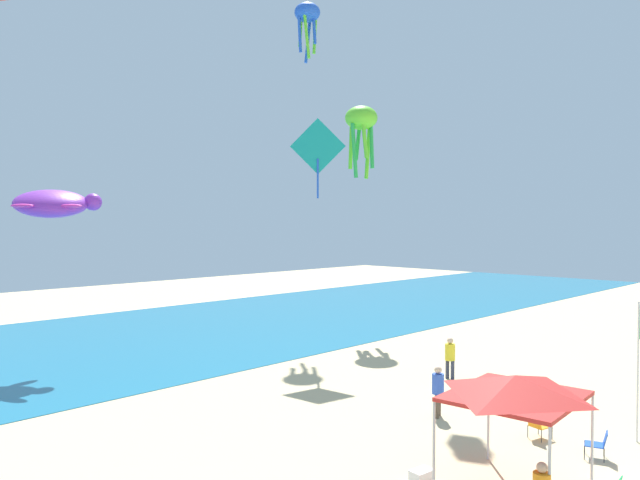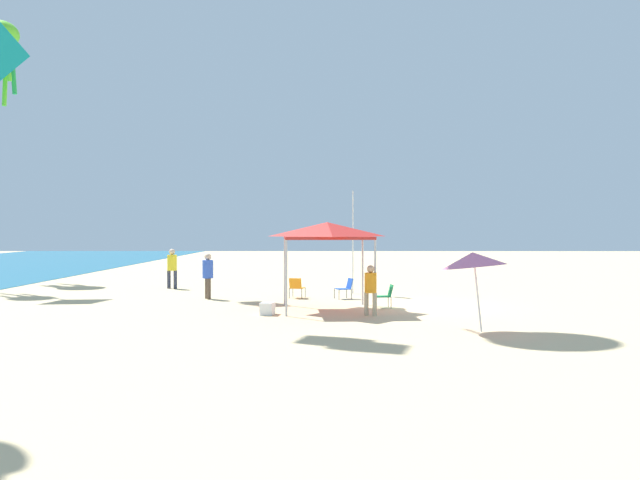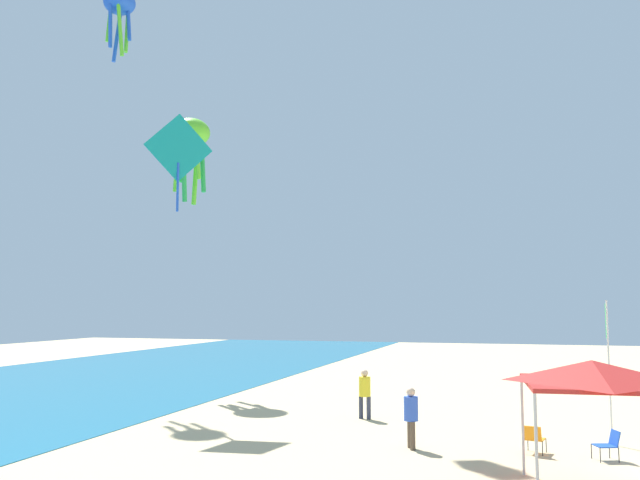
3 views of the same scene
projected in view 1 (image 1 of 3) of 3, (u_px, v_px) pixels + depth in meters
name	position (u px, v px, depth m)	size (l,w,h in m)	color
ocean_strip	(103.00, 343.00, 34.03)	(120.00, 21.59, 0.02)	teal
canopy_tent	(515.00, 387.00, 15.10)	(3.45, 3.16, 3.02)	#B7B7BC
folding_chair_near_cooler	(538.00, 424.00, 18.91)	(0.73, 0.65, 0.82)	black
folding_chair_left_of_tent	(599.00, 443.00, 17.34)	(0.70, 0.76, 0.82)	black
cooler_box	(422.00, 477.00, 15.61)	(0.67, 0.49, 0.40)	white
banner_flag	(639.00, 358.00, 18.65)	(0.36, 0.06, 4.43)	silver
person_by_tent	(438.00, 387.00, 21.11)	(0.46, 0.43, 1.81)	brown
person_watching_sky	(450.00, 355.00, 26.21)	(0.44, 0.48, 1.85)	#33384C
kite_octopus_lime	(361.00, 122.00, 39.04)	(2.14, 2.14, 4.75)	#66D82D
kite_diamond_teal	(318.00, 149.00, 31.36)	(1.99, 2.25, 4.22)	teal
kite_octopus_blue	(307.00, 16.00, 41.25)	(1.79, 1.79, 3.98)	blue
kite_turtle_purple	(53.00, 204.00, 29.29)	(4.43, 4.38, 1.98)	purple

